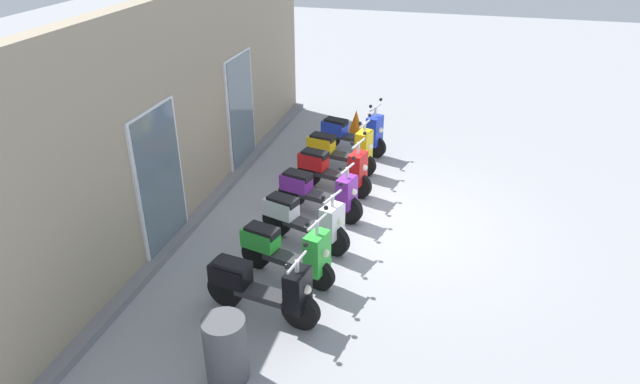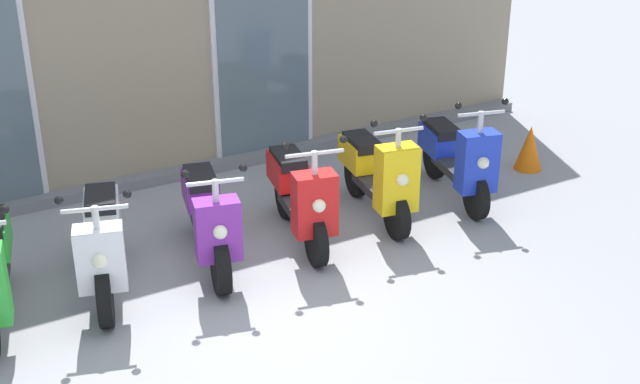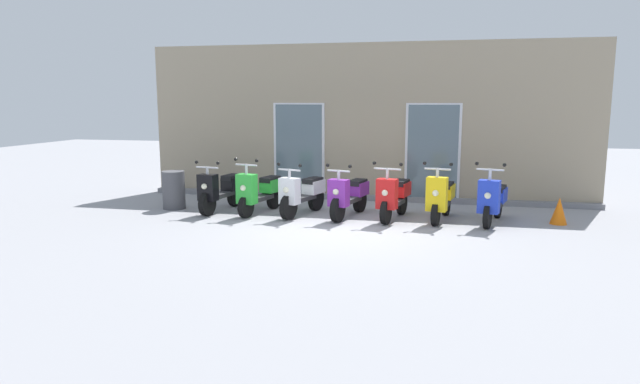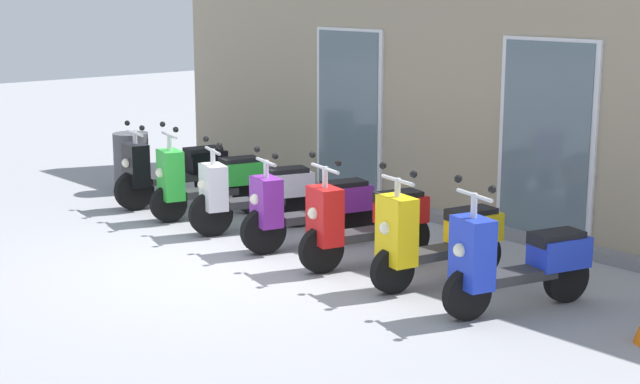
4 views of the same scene
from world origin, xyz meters
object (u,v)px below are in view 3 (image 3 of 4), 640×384
scooter_green (260,191)px  scooter_blue (493,200)px  scooter_white (303,193)px  scooter_red (394,196)px  traffic_cone (559,211)px  scooter_purple (349,195)px  trash_bin (174,190)px  scooter_black (221,190)px  scooter_yellow (441,197)px

scooter_green → scooter_blue: bearing=0.5°
scooter_white → scooter_red: size_ratio=1.03×
scooter_white → traffic_cone: (5.03, 0.22, -0.20)m
scooter_green → traffic_cone: scooter_green is taller
scooter_purple → traffic_cone: scooter_purple is taller
scooter_red → traffic_cone: bearing=4.4°
scooter_purple → trash_bin: (-3.92, 0.05, -0.03)m
scooter_blue → scooter_red: bearing=-179.0°
scooter_black → scooter_white: scooter_black is taller
scooter_black → trash_bin: scooter_black is taller
scooter_purple → scooter_yellow: 1.84m
scooter_purple → trash_bin: bearing=179.3°
scooter_yellow → trash_bin: 5.75m
scooter_green → scooter_purple: bearing=1.3°
trash_bin → traffic_cone: bearing=1.1°
scooter_black → scooter_purple: (2.79, -0.02, -0.01)m
scooter_white → traffic_cone: scooter_white is taller
scooter_purple → scooter_red: size_ratio=1.06×
scooter_purple → scooter_yellow: size_ratio=1.07×
scooter_black → scooter_blue: scooter_blue is taller
scooter_blue → trash_bin: size_ratio=1.84×
scooter_blue → trash_bin: (-6.74, 0.05, -0.05)m
scooter_green → scooter_blue: scooter_blue is taller
scooter_red → scooter_green: bearing=-179.9°
scooter_blue → traffic_cone: 1.28m
scooter_red → trash_bin: scooter_red is taller
scooter_green → scooter_white: size_ratio=0.97×
trash_bin → scooter_blue: bearing=-0.4°
scooter_red → scooter_blue: size_ratio=0.99×
scooter_black → scooter_purple: scooter_purple is taller
scooter_blue → scooter_white: bearing=-179.8°
scooter_black → scooter_green: scooter_green is taller
scooter_black → scooter_yellow: bearing=0.0°
scooter_purple → scooter_black: bearing=179.6°
scooter_green → scooter_yellow: size_ratio=1.01×
scooter_green → scooter_red: scooter_green is taller
scooter_blue → traffic_cone: (1.24, 0.21, -0.21)m
scooter_green → traffic_cone: 5.97m
scooter_red → traffic_cone: 3.16m
scooter_red → scooter_yellow: size_ratio=1.01×
scooter_red → scooter_purple: bearing=177.5°
scooter_red → scooter_yellow: scooter_yellow is taller
scooter_red → scooter_blue: (1.90, 0.03, -0.01)m
scooter_red → scooter_blue: bearing=1.0°
scooter_black → scooter_green: bearing=-4.2°
scooter_yellow → scooter_blue: bearing=-1.7°
scooter_purple → scooter_red: scooter_red is taller
scooter_yellow → scooter_green: bearing=-179.0°
scooter_red → trash_bin: size_ratio=1.82×
scooter_blue → trash_bin: bearing=179.6°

